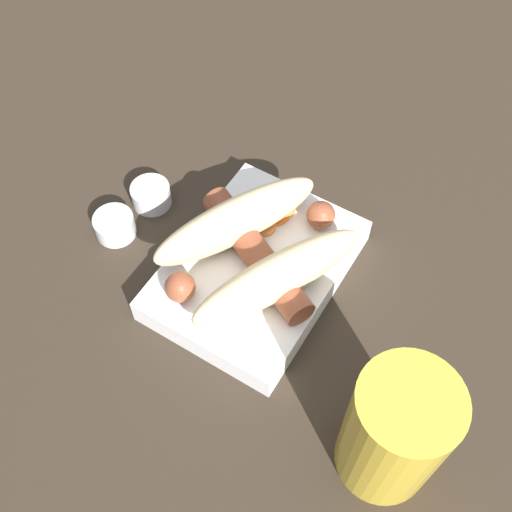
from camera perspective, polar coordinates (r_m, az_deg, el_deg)
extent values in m
plane|color=#33281E|center=(0.65, 0.00, -1.93)|extent=(3.00, 3.00, 0.00)
cube|color=white|center=(0.64, 0.00, -1.23)|extent=(0.20, 0.15, 0.03)
ellipsoid|color=beige|center=(0.62, -1.76, 3.17)|extent=(0.18, 0.11, 0.05)
ellipsoid|color=beige|center=(0.58, 1.96, -1.84)|extent=(0.18, 0.11, 0.05)
cylinder|color=brown|center=(0.61, -0.27, 0.55)|extent=(0.10, 0.15, 0.03)
sphere|color=brown|center=(0.60, -6.77, -2.76)|extent=(0.03, 0.03, 0.03)
sphere|color=brown|center=(0.64, 5.78, 3.63)|extent=(0.03, 0.03, 0.03)
cylinder|color=#F99E4C|center=(0.66, 2.16, 4.39)|extent=(0.05, 0.05, 0.00)
cylinder|color=orange|center=(0.66, -1.70, 4.10)|extent=(0.03, 0.03, 0.00)
cylinder|color=orange|center=(0.66, -0.28, 4.24)|extent=(0.03, 0.03, 0.00)
cylinder|color=#F99E4C|center=(0.64, 0.81, 2.59)|extent=(0.03, 0.03, 0.00)
cylinder|color=orange|center=(0.66, 1.57, 3.93)|extent=(0.05, 0.05, 0.00)
cylinder|color=white|center=(0.70, -9.31, 5.36)|extent=(0.04, 0.04, 0.02)
cylinder|color=maroon|center=(0.71, -9.23, 5.01)|extent=(0.03, 0.03, 0.01)
cylinder|color=white|center=(0.69, -12.45, 2.66)|extent=(0.04, 0.04, 0.02)
cylinder|color=white|center=(0.69, -12.34, 2.33)|extent=(0.03, 0.03, 0.01)
cylinder|color=gold|center=(0.52, 12.23, -15.08)|extent=(0.08, 0.08, 0.14)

